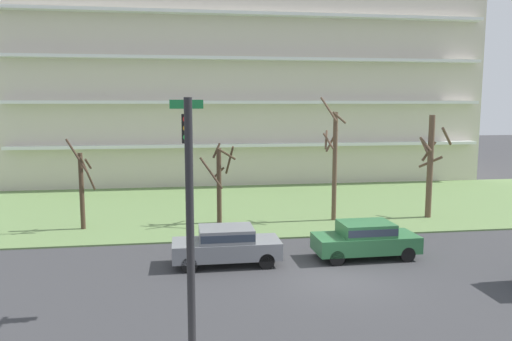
{
  "coord_description": "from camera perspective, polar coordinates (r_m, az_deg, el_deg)",
  "views": [
    {
      "loc": [
        -5.7,
        -17.45,
        6.58
      ],
      "look_at": [
        -2.21,
        6.0,
        3.42
      ],
      "focal_mm": 35.21,
      "sensor_mm": 36.0,
      "label": 1
    }
  ],
  "objects": [
    {
      "name": "apartment_building",
      "position": [
        46.42,
        -1.43,
        9.8
      ],
      "size": [
        38.86,
        14.11,
        16.74
      ],
      "color": "beige",
      "rests_on": "ground"
    },
    {
      "name": "sedan_gray_center_right",
      "position": [
        20.82,
        -3.39,
        -8.32
      ],
      "size": [
        4.4,
        1.8,
        1.57
      ],
      "rotation": [
        0.0,
        0.0,
        3.14
      ],
      "color": "slate",
      "rests_on": "ground"
    },
    {
      "name": "sedan_green_center_left",
      "position": [
        22.14,
        12.35,
        -7.52
      ],
      "size": [
        4.42,
        1.86,
        1.57
      ],
      "rotation": [
        0.0,
        0.0,
        3.16
      ],
      "color": "#2D6B3D",
      "rests_on": "ground"
    },
    {
      "name": "ground",
      "position": [
        19.5,
        9.26,
        -12.22
      ],
      "size": [
        160.0,
        160.0,
        0.0
      ],
      "primitive_type": "plane",
      "color": "#38383A"
    },
    {
      "name": "grass_lawn_strip",
      "position": [
        32.63,
        1.77,
        -3.97
      ],
      "size": [
        80.0,
        16.0,
        0.08
      ],
      "primitive_type": "cube",
      "color": "#66844C",
      "rests_on": "ground"
    },
    {
      "name": "tree_far_left",
      "position": [
        27.45,
        -19.15,
        -1.74
      ],
      "size": [
        1.31,
        1.08,
        4.85
      ],
      "color": "#423023",
      "rests_on": "ground"
    },
    {
      "name": "tree_right",
      "position": [
        30.27,
        19.22,
        0.75
      ],
      "size": [
        1.85,
        2.21,
        5.95
      ],
      "color": "brown",
      "rests_on": "ground"
    },
    {
      "name": "traffic_signal_mast",
      "position": [
        12.7,
        -7.69,
        -1.56
      ],
      "size": [
        0.9,
        5.21,
        6.71
      ],
      "color": "black",
      "rests_on": "ground"
    },
    {
      "name": "tree_center",
      "position": [
        28.17,
        8.84,
        1.12
      ],
      "size": [
        1.37,
        1.54,
        6.95
      ],
      "color": "brown",
      "rests_on": "ground"
    },
    {
      "name": "tree_left",
      "position": [
        27.35,
        -4.17,
        -1.13
      ],
      "size": [
        1.99,
        1.86,
        4.46
      ],
      "color": "#423023",
      "rests_on": "ground"
    }
  ]
}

